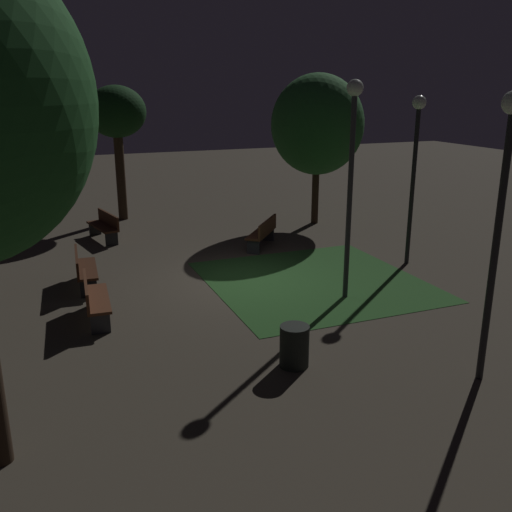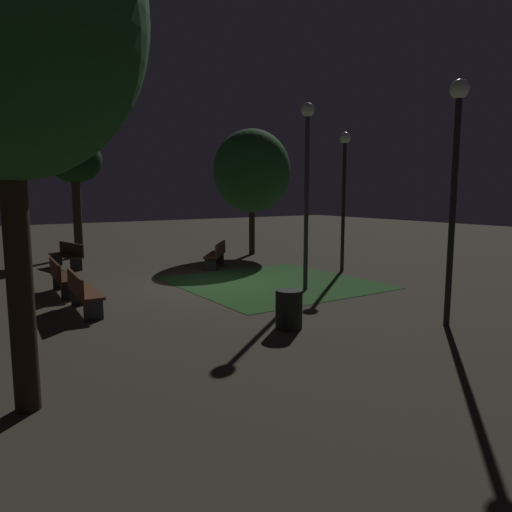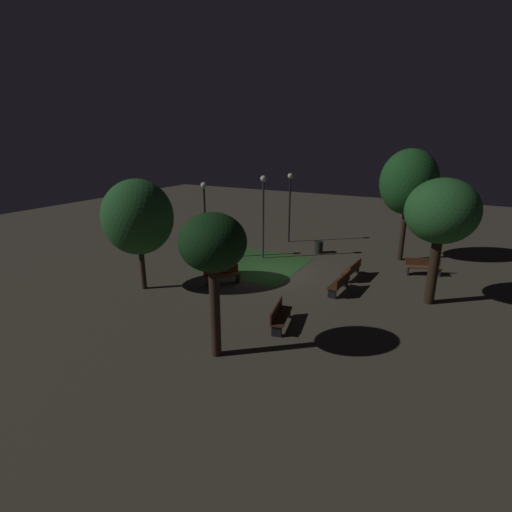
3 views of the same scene
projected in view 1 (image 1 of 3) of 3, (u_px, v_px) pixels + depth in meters
name	position (u px, v px, depth m)	size (l,w,h in m)	color
ground_plane	(246.00, 281.00, 14.42)	(60.00, 60.00, 0.00)	#4C4438
grass_lawn	(315.00, 281.00, 14.38)	(5.34, 5.22, 0.01)	#2D6028
bench_lawn_edge	(83.00, 268.00, 13.89)	(1.83, 0.59, 0.88)	#422314
bench_back_row	(94.00, 298.00, 11.92)	(1.83, 0.59, 0.88)	brown
bench_path_side	(263.00, 232.00, 17.32)	(1.70, 1.50, 0.88)	brown
bench_front_right	(105.00, 225.00, 18.17)	(1.86, 0.84, 0.88)	#422314
tree_lawn_side	(116.00, 114.00, 20.07)	(2.12, 2.12, 4.84)	#38281C
tree_right_canopy	(317.00, 125.00, 19.56)	(3.23, 3.23, 5.24)	#38281C
lamp_post_path_center	(352.00, 156.00, 12.36)	(0.36, 0.36, 4.93)	#333338
lamp_post_plaza_east	(415.00, 152.00, 14.97)	(0.36, 0.36, 4.56)	black
lamp_post_plaza_west	(502.00, 193.00, 8.70)	(0.36, 0.36, 4.73)	black
trash_bin	(294.00, 346.00, 9.93)	(0.52, 0.52, 0.76)	black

